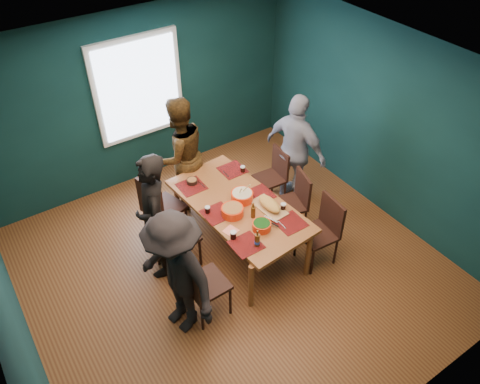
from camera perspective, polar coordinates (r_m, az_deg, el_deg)
The scene contains 26 objects.
room at distance 5.50m, azimuth -2.57°, elevation 2.04°, with size 5.01×5.01×2.71m.
dining_table at distance 6.07m, azimuth -0.17°, elevation -1.97°, with size 1.15×2.07×0.76m.
chair_left_far at distance 6.33m, azimuth -9.93°, elevation -1.68°, with size 0.58×0.58×1.04m.
chair_left_mid at distance 5.90m, azimuth -8.49°, elevation -5.40°, with size 0.53×0.53×1.02m.
chair_left_near at distance 5.38m, azimuth -5.03°, elevation -10.90°, with size 0.47×0.47×1.00m.
chair_right_far at distance 6.96m, azimuth 4.25°, elevation 2.40°, with size 0.42×0.42×0.88m.
chair_right_mid at distance 6.49m, azimuth 6.77°, elevation -0.76°, with size 0.51×0.51×0.93m.
chair_right_near at distance 6.09m, azimuth 10.20°, elevation -4.16°, with size 0.47×0.47×0.97m.
person_far_left at distance 5.75m, azimuth -10.41°, elevation -3.09°, with size 0.64×0.42×1.76m, color black.
person_back at distance 6.72m, azimuth -7.38°, elevation 4.49°, with size 0.86×0.67×1.77m, color black.
person_right at distance 6.83m, azimuth 6.82°, elevation 5.08°, with size 1.02×0.43×1.74m, color white.
person_near_left at distance 5.14m, azimuth -7.81°, elevation -10.01°, with size 1.09×0.63×1.68m, color black.
bowl_salad at distance 5.84m, azimuth -0.93°, elevation -2.30°, with size 0.28×0.28×0.12m.
bowl_dumpling at distance 6.04m, azimuth 0.26°, elevation -0.47°, with size 0.29×0.29×0.27m.
bowl_herbs at distance 5.66m, azimuth 2.65°, elevation -4.10°, with size 0.23×0.23×0.10m.
cutting_board at distance 5.93m, azimuth 3.60°, elevation -1.56°, with size 0.31×0.61×0.14m.
small_bowl at distance 6.36m, azimuth -5.86°, elevation 1.33°, with size 0.15×0.15×0.06m.
beer_bottle_a at distance 5.43m, azimuth 2.11°, elevation -5.90°, with size 0.07×0.07×0.25m.
beer_bottle_b at distance 5.79m, azimuth 1.61°, elevation -2.42°, with size 0.06×0.06×0.22m.
cola_glass_a at distance 5.54m, azimuth -0.83°, elevation -5.23°, with size 0.08×0.08×0.11m.
cola_glass_b at distance 5.93m, azimuth 5.29°, elevation -1.77°, with size 0.07×0.07×0.10m.
cola_glass_c at distance 6.52m, azimuth 0.33°, elevation 2.84°, with size 0.07×0.07×0.09m.
cola_glass_d at distance 5.88m, azimuth -3.98°, elevation -2.14°, with size 0.07×0.07×0.10m.
napkin_a at distance 6.22m, azimuth 2.60°, elevation 0.07°, with size 0.15×0.15×0.00m, color #F48067.
napkin_b at distance 5.66m, azimuth -1.13°, elevation -4.75°, with size 0.16×0.16×0.00m, color #F48067.
napkin_c at distance 5.78m, azimuth 6.70°, elevation -4.00°, with size 0.14×0.14×0.00m, color #F48067.
Camera 1 is at (-2.21, -3.47, 4.75)m, focal length 35.00 mm.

